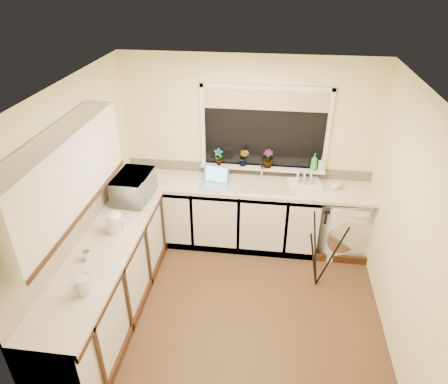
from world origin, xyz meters
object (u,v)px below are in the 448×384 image
plant_c (268,159)px  microwave (134,187)px  dish_rack (305,184)px  glass_jug (85,286)px  kettle (115,224)px  soap_bottle_green (314,162)px  soap_bottle_clear (322,164)px  laptop (214,181)px  cup_back (335,185)px  cup_left (85,280)px  steel_jar (87,255)px  tripod (321,249)px  washing_machine (342,223)px  plant_b (244,157)px  plant_a (219,157)px

plant_c → microwave: bearing=-154.6°
dish_rack → glass_jug: bearing=-144.1°
kettle → soap_bottle_green: soap_bottle_green is taller
soap_bottle_green → soap_bottle_clear: (0.10, -0.01, -0.02)m
laptop → plant_c: plant_c is taller
soap_bottle_clear → cup_back: (0.17, -0.20, -0.19)m
cup_left → steel_jar: bearing=111.5°
kettle → dish_rack: 2.36m
tripod → microwave: size_ratio=1.90×
microwave → plant_c: bearing=-62.3°
steel_jar → cup_left: size_ratio=1.01×
steel_jar → cup_back: size_ratio=0.75×
washing_machine → soap_bottle_green: 0.89m
tripod → steel_jar: size_ratio=10.69×
tripod → cup_back: size_ratio=8.01×
steel_jar → kettle: bearing=76.6°
dish_rack → tripod: 0.89m
tripod → soap_bottle_clear: size_ratio=5.77×
kettle → plant_b: bearing=49.4°
steel_jar → soap_bottle_clear: soap_bottle_clear is taller
glass_jug → microwave: (-0.08, 1.58, 0.07)m
steel_jar → plant_b: bearing=54.8°
soap_bottle_green → soap_bottle_clear: size_ratio=1.19×
laptop → soap_bottle_green: (1.23, 0.30, 0.20)m
plant_a → plant_b: plant_b is taller
glass_jug → plant_a: size_ratio=0.72×
plant_b → cup_back: (1.15, -0.20, -0.22)m
tripod → microwave: (-2.21, 0.23, 0.52)m
microwave → plant_a: (0.91, 0.71, 0.11)m
glass_jug → soap_bottle_clear: size_ratio=0.89×
microwave → plant_c: plant_c is taller
tripod → microwave: bearing=-177.6°
steel_jar → soap_bottle_clear: bearing=39.1°
soap_bottle_clear → laptop: bearing=-167.6°
washing_machine → glass_jug: glass_jug is taller
microwave → soap_bottle_green: 2.25m
tripod → glass_jug: tripod is taller
microwave → kettle: bearing=-176.1°
tripod → soap_bottle_green: (-0.09, 0.96, 0.63)m
washing_machine → soap_bottle_green: bearing=136.3°
plant_a → soap_bottle_green: 1.22m
kettle → glass_jug: kettle is taller
kettle → microwave: 0.70m
plant_a → plant_c: 0.63m
glass_jug → laptop: bearing=68.0°
plant_c → soap_bottle_green: size_ratio=1.08×
microwave → soap_bottle_green: (2.13, 0.73, 0.10)m
steel_jar → glass_jug: bearing=-67.9°
dish_rack → plant_a: bearing=160.1°
washing_machine → kettle: size_ratio=3.83×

